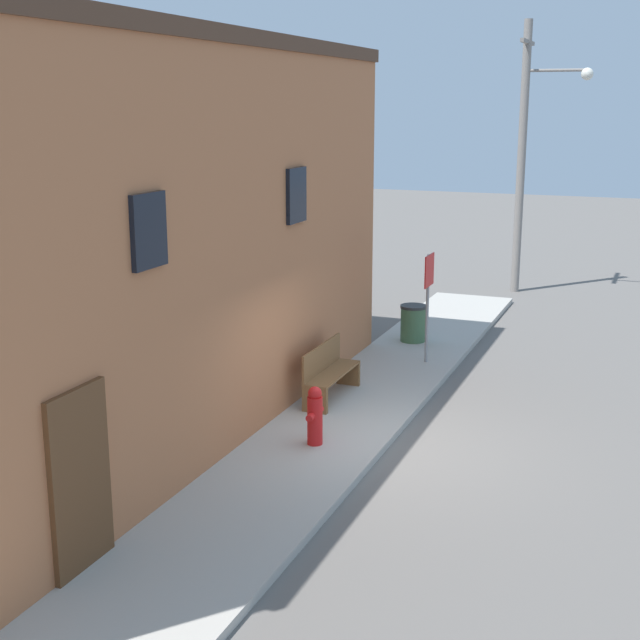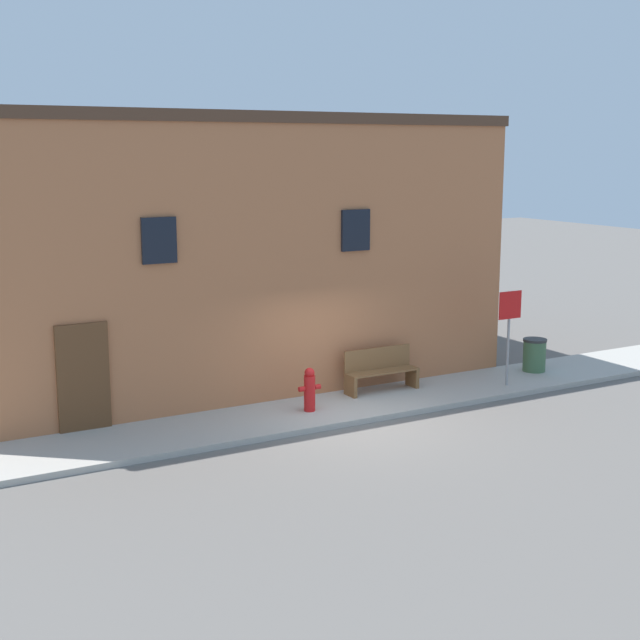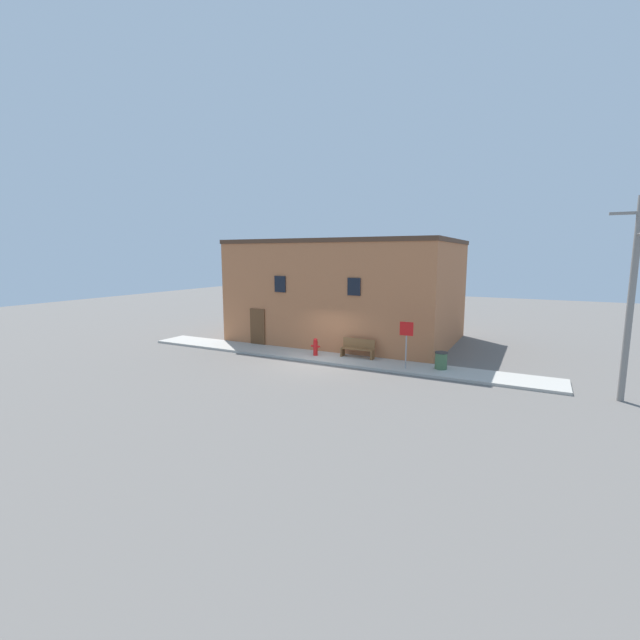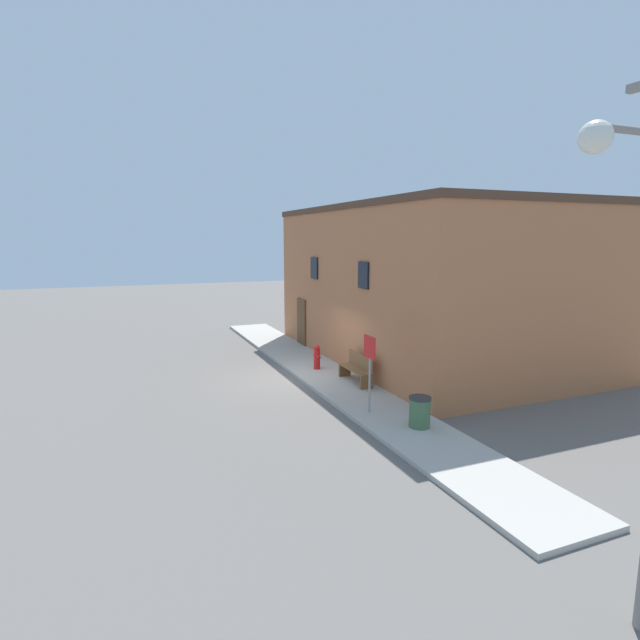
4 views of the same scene
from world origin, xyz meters
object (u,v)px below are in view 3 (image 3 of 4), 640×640
fire_hydrant (315,347)px  utility_pole (633,292)px  trash_bin (441,360)px  stop_sign (406,336)px  bench (358,348)px

fire_hydrant → utility_pole: bearing=-4.1°
fire_hydrant → trash_bin: bearing=2.4°
stop_sign → utility_pole: 8.49m
bench → trash_bin: bearing=-4.5°
fire_hydrant → utility_pole: size_ratio=0.12×
fire_hydrant → trash_bin: 6.36m
fire_hydrant → stop_sign: stop_sign is taller
trash_bin → utility_pole: utility_pole is taller
trash_bin → utility_pole: (6.69, -1.20, 3.47)m
utility_pole → trash_bin: bearing=169.8°
stop_sign → trash_bin: bearing=25.5°
bench → trash_bin: size_ratio=2.16×
bench → stop_sign: bearing=-20.2°
bench → fire_hydrant: bearing=-164.3°
stop_sign → trash_bin: 1.96m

